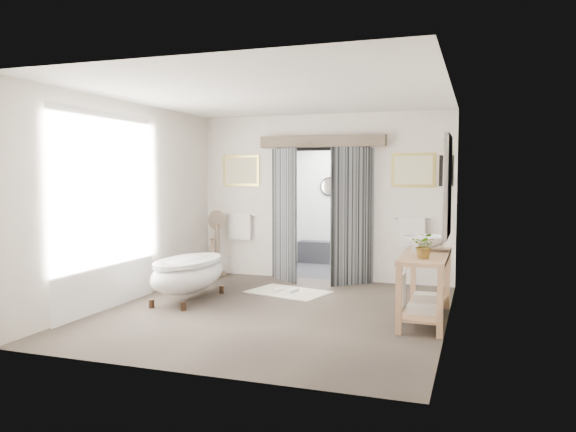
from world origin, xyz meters
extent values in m
plane|color=brown|center=(0.00, 0.00, 0.00)|extent=(5.00, 5.00, 0.00)
cube|color=silver|center=(0.00, -2.50, 1.45)|extent=(4.50, 0.02, 2.90)
cube|color=silver|center=(-2.25, 0.00, 1.45)|extent=(0.02, 5.00, 2.90)
cube|color=silver|center=(2.25, 0.00, 1.45)|extent=(0.02, 5.00, 2.90)
cube|color=silver|center=(-1.52, 2.50, 1.45)|extent=(1.45, 0.02, 2.90)
cube|color=silver|center=(1.52, 2.50, 1.45)|extent=(1.45, 0.02, 2.90)
cube|color=silver|center=(0.00, 2.50, 2.60)|extent=(1.60, 0.02, 0.60)
cube|color=silver|center=(0.00, 0.00, 2.90)|extent=(4.50, 5.00, 0.02)
cube|color=silver|center=(-2.20, -0.60, 1.35)|extent=(0.02, 2.20, 2.70)
cube|color=gray|center=(2.23, 0.17, 1.70)|extent=(0.05, 0.95, 1.25)
cube|color=silver|center=(2.19, 0.17, 1.70)|extent=(0.01, 0.80, 1.10)
cube|color=black|center=(2.13, 1.55, 1.90)|extent=(0.20, 0.20, 0.45)
sphere|color=#FFCC8C|center=(2.13, 1.55, 1.90)|extent=(0.10, 0.10, 0.10)
cube|color=#252529|center=(0.00, 3.50, 0.01)|extent=(2.20, 2.00, 0.01)
cube|color=silver|center=(0.00, 3.50, 2.50)|extent=(2.20, 2.00, 0.02)
cube|color=white|center=(0.00, 4.50, 1.25)|extent=(2.20, 0.02, 2.50)
cube|color=white|center=(-1.10, 3.50, 1.25)|extent=(0.02, 2.00, 2.50)
cube|color=white|center=(1.10, 3.50, 1.25)|extent=(0.02, 2.00, 2.50)
cube|color=#252529|center=(0.00, 4.32, 0.23)|extent=(2.00, 0.35, 0.45)
cylinder|color=silver|center=(-0.40, 4.47, 1.60)|extent=(0.40, 0.03, 0.40)
cylinder|color=silver|center=(0.40, 4.47, 1.60)|extent=(0.40, 0.03, 0.40)
cube|color=black|center=(-0.80, 2.50, 1.15)|extent=(0.07, 0.10, 2.30)
cube|color=black|center=(0.80, 2.50, 1.15)|extent=(0.07, 0.10, 2.30)
cube|color=black|center=(0.00, 2.50, 2.30)|extent=(1.67, 0.10, 0.07)
cube|color=black|center=(-0.60, 2.15, 1.15)|extent=(0.63, 0.56, 2.30)
cube|color=black|center=(0.60, 2.15, 1.15)|extent=(0.63, 0.56, 2.30)
cube|color=brown|center=(0.00, 2.40, 2.42)|extent=(2.20, 0.20, 0.20)
cube|color=#AE9C47|center=(-1.55, 2.48, 1.92)|extent=(0.72, 0.03, 0.57)
cube|color=beige|center=(-1.55, 2.46, 1.92)|extent=(0.62, 0.01, 0.47)
cube|color=#AE9C47|center=(1.55, 2.48, 1.92)|extent=(0.72, 0.03, 0.57)
cube|color=beige|center=(1.55, 2.46, 1.92)|extent=(0.62, 0.01, 0.47)
cylinder|color=silver|center=(-1.55, 2.44, 1.12)|extent=(0.60, 0.02, 0.02)
cube|color=white|center=(-1.55, 2.42, 0.90)|extent=(0.42, 0.08, 0.48)
cylinder|color=silver|center=(1.55, 2.44, 1.12)|extent=(0.60, 0.02, 0.02)
cube|color=white|center=(1.55, 2.42, 0.90)|extent=(0.42, 0.08, 0.48)
cylinder|color=#3F2B1C|center=(-1.67, -0.36, 0.06)|extent=(0.08, 0.08, 0.12)
cylinder|color=#3F2B1C|center=(-1.17, -0.36, 0.06)|extent=(0.08, 0.08, 0.12)
cylinder|color=#3F2B1C|center=(-1.67, 0.83, 0.06)|extent=(0.08, 0.08, 0.12)
cylinder|color=#3F2B1C|center=(-1.17, 0.83, 0.06)|extent=(0.08, 0.08, 0.12)
ellipsoid|color=white|center=(-1.42, 0.23, 0.39)|extent=(0.76, 1.70, 0.54)
cylinder|color=#3F2B1C|center=(-1.42, 1.01, 0.72)|extent=(0.03, 0.03, 0.22)
cube|color=tan|center=(1.75, -0.57, 0.42)|extent=(0.07, 0.07, 0.85)
cube|color=tan|center=(2.21, -0.57, 0.42)|extent=(0.07, 0.07, 0.85)
cube|color=tan|center=(1.75, 0.91, 0.42)|extent=(0.07, 0.07, 0.85)
cube|color=tan|center=(2.21, 0.91, 0.42)|extent=(0.07, 0.07, 0.85)
cube|color=tan|center=(1.98, 0.17, 0.82)|extent=(0.55, 1.60, 0.05)
cube|color=tan|center=(1.98, 0.17, 0.16)|extent=(0.45, 1.50, 0.03)
cylinder|color=silver|center=(1.71, 0.17, 0.60)|extent=(0.02, 1.40, 0.02)
cube|color=white|center=(1.71, 0.02, 0.40)|extent=(0.06, 0.34, 0.42)
cube|color=white|center=(1.98, -0.18, 0.23)|extent=(0.35, 0.25, 0.10)
cube|color=white|center=(1.98, 0.52, 0.23)|extent=(0.35, 0.25, 0.10)
cube|color=brown|center=(-1.88, 2.12, 0.04)|extent=(0.23, 0.23, 0.08)
cylinder|color=brown|center=(-1.88, 2.12, 0.52)|extent=(0.09, 0.09, 0.89)
cylinder|color=silver|center=(-1.88, 2.14, 1.03)|extent=(0.31, 0.02, 0.31)
cylinder|color=brown|center=(-1.88, 2.13, 1.03)|extent=(0.36, 0.02, 0.36)
cube|color=beige|center=(-0.20, 1.22, 0.01)|extent=(1.36, 1.08, 0.01)
cube|color=silver|center=(-0.36, 1.20, 0.04)|extent=(0.15, 0.26, 0.05)
cube|color=silver|center=(-0.13, 1.20, 0.04)|extent=(0.15, 0.26, 0.05)
imported|color=white|center=(1.95, 0.48, 0.95)|extent=(0.60, 0.60, 0.19)
imported|color=gray|center=(1.99, -0.24, 1.00)|extent=(0.33, 0.31, 0.31)
imported|color=gray|center=(1.83, 0.29, 0.95)|extent=(0.10, 0.10, 0.20)
imported|color=gray|center=(1.87, 0.73, 0.93)|extent=(0.15, 0.15, 0.17)
camera|label=1|loc=(2.59, -6.99, 1.82)|focal=35.00mm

